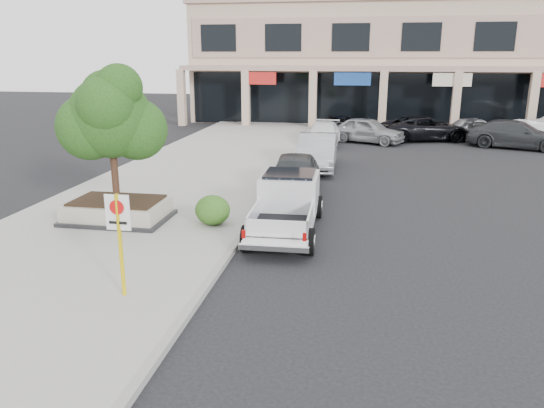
{
  "coord_description": "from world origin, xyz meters",
  "views": [
    {
      "loc": [
        1.94,
        -12.03,
        5.26
      ],
      "look_at": [
        -0.47,
        1.5,
        1.38
      ],
      "focal_mm": 35.0,
      "sensor_mm": 36.0,
      "label": 1
    }
  ],
  "objects": [
    {
      "name": "curb_car_b",
      "position": [
        -0.31,
        12.85,
        0.82
      ],
      "size": [
        1.89,
        5.0,
        1.63
      ],
      "primitive_type": "imported",
      "rotation": [
        0.0,
        0.0,
        0.03
      ],
      "color": "#9EA1A6",
      "rests_on": "ground"
    },
    {
      "name": "planter_tree",
      "position": [
        -5.63,
        3.25,
        3.41
      ],
      "size": [
        2.9,
        2.55,
        4.0
      ],
      "color": "black",
      "rests_on": "planter"
    },
    {
      "name": "lot_car_e",
      "position": [
        8.88,
        23.45,
        0.72
      ],
      "size": [
        4.36,
        2.09,
        1.44
      ],
      "primitive_type": "imported",
      "rotation": [
        0.0,
        0.0,
        1.67
      ],
      "color": "gray",
      "rests_on": "ground"
    },
    {
      "name": "lot_car_c",
      "position": [
        10.55,
        20.65,
        0.8
      ],
      "size": [
        5.92,
        3.93,
        1.59
      ],
      "primitive_type": "imported",
      "rotation": [
        0.0,
        0.0,
        1.23
      ],
      "color": "#2C2E31",
      "rests_on": "ground"
    },
    {
      "name": "lot_car_a",
      "position": [
        2.0,
        21.11,
        0.78
      ],
      "size": [
        4.94,
        3.52,
        1.56
      ],
      "primitive_type": "imported",
      "rotation": [
        0.0,
        0.0,
        1.16
      ],
      "color": "#929599",
      "rests_on": "ground"
    },
    {
      "name": "curb_car_d",
      "position": [
        -0.08,
        23.41,
        0.67
      ],
      "size": [
        2.85,
        5.06,
        1.34
      ],
      "primitive_type": "imported",
      "rotation": [
        0.0,
        0.0,
        -0.14
      ],
      "color": "black",
      "rests_on": "ground"
    },
    {
      "name": "lot_car_d",
      "position": [
        5.61,
        22.65,
        0.77
      ],
      "size": [
        6.03,
        3.99,
        1.54
      ],
      "primitive_type": "imported",
      "rotation": [
        0.0,
        0.0,
        1.85
      ],
      "color": "black",
      "rests_on": "ground"
    },
    {
      "name": "lot_car_b",
      "position": [
        11.87,
        22.12,
        0.73
      ],
      "size": [
        4.62,
        2.24,
        1.46
      ],
      "primitive_type": "imported",
      "rotation": [
        0.0,
        0.0,
        1.73
      ],
      "color": "silver",
      "rests_on": "ground"
    },
    {
      "name": "pickup_truck",
      "position": [
        -0.35,
        3.23,
        0.84
      ],
      "size": [
        2.14,
        5.42,
        1.69
      ],
      "primitive_type": null,
      "rotation": [
        0.0,
        0.0,
        0.03
      ],
      "color": "silver",
      "rests_on": "ground"
    },
    {
      "name": "strip_mall",
      "position": [
        8.0,
        33.93,
        4.75
      ],
      "size": [
        40.55,
        12.43,
        9.5
      ],
      "color": "tan",
      "rests_on": "ground"
    },
    {
      "name": "curb_car_a",
      "position": [
        -0.67,
        7.58,
        0.82
      ],
      "size": [
        2.28,
        4.92,
        1.63
      ],
      "primitive_type": "imported",
      "rotation": [
        0.0,
        0.0,
        0.08
      ],
      "color": "#2A2D2F",
      "rests_on": "ground"
    },
    {
      "name": "curb",
      "position": [
        -1.55,
        6.0,
        0.07
      ],
      "size": [
        0.2,
        52.0,
        0.15
      ],
      "primitive_type": "cube",
      "color": "gray",
      "rests_on": "ground"
    },
    {
      "name": "planter",
      "position": [
        -5.77,
        3.1,
        0.48
      ],
      "size": [
        3.2,
        2.2,
        0.68
      ],
      "color": "black",
      "rests_on": "sidewalk"
    },
    {
      "name": "hedge",
      "position": [
        -2.64,
        3.15,
        0.62
      ],
      "size": [
        1.1,
        0.99,
        0.93
      ],
      "primitive_type": "ellipsoid",
      "color": "#254F16",
      "rests_on": "sidewalk"
    },
    {
      "name": "sidewalk",
      "position": [
        -5.5,
        6.0,
        0.07
      ],
      "size": [
        8.0,
        52.0,
        0.15
      ],
      "primitive_type": "cube",
      "color": "gray",
      "rests_on": "ground"
    },
    {
      "name": "curb_car_c",
      "position": [
        -0.58,
        19.81,
        0.67
      ],
      "size": [
        1.96,
        4.66,
        1.34
      ],
      "primitive_type": "imported",
      "rotation": [
        0.0,
        0.0,
        -0.02
      ],
      "color": "white",
      "rests_on": "ground"
    },
    {
      "name": "no_parking_sign",
      "position": [
        -3.16,
        -2.05,
        1.63
      ],
      "size": [
        0.55,
        0.09,
        2.3
      ],
      "color": "#DABA0B",
      "rests_on": "sidewalk"
    },
    {
      "name": "ground",
      "position": [
        0.0,
        0.0,
        0.0
      ],
      "size": [
        120.0,
        120.0,
        0.0
      ],
      "primitive_type": "plane",
      "color": "black",
      "rests_on": "ground"
    }
  ]
}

